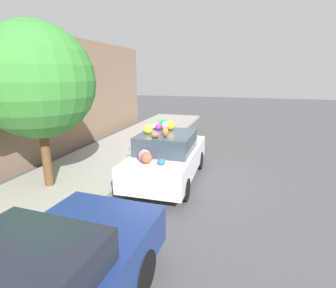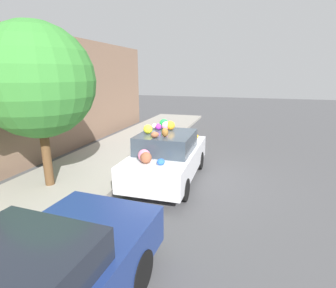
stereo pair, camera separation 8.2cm
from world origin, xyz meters
name	(u,v)px [view 1 (the left image)]	position (x,y,z in m)	size (l,w,h in m)	color
ground_plane	(167,179)	(0.00, 0.00, 0.00)	(60.00, 60.00, 0.00)	#4C4C4F
sidewalk_curb	(91,169)	(0.00, 2.70, 0.07)	(24.00, 3.20, 0.13)	#9E998E
building_facade	(27,100)	(-0.07, 4.91, 2.31)	(18.00, 1.20, 4.63)	#846651
street_tree	(37,81)	(-1.62, 2.97, 2.98)	(2.93, 2.93, 4.32)	brown
fire_hydrant	(132,154)	(0.68, 1.46, 0.48)	(0.20, 0.20, 0.70)	#B2B2B7
art_car	(168,156)	(-0.04, -0.03, 0.78)	(3.94, 1.81, 1.79)	silver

